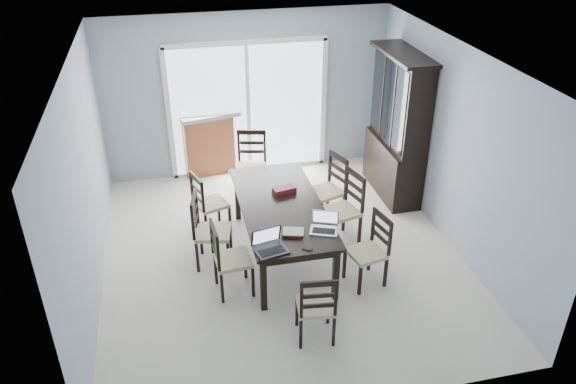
# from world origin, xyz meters

# --- Properties ---
(floor) EXTENTS (5.00, 5.00, 0.00)m
(floor) POSITION_xyz_m (0.00, 0.00, 0.00)
(floor) COLOR beige
(floor) RESTS_ON ground
(ceiling) EXTENTS (5.00, 5.00, 0.00)m
(ceiling) POSITION_xyz_m (0.00, 0.00, 2.60)
(ceiling) COLOR white
(ceiling) RESTS_ON back_wall
(back_wall) EXTENTS (4.50, 0.02, 2.60)m
(back_wall) POSITION_xyz_m (0.00, 2.50, 1.30)
(back_wall) COLOR #909EAC
(back_wall) RESTS_ON floor
(wall_left) EXTENTS (0.02, 5.00, 2.60)m
(wall_left) POSITION_xyz_m (-2.25, 0.00, 1.30)
(wall_left) COLOR #909EAC
(wall_left) RESTS_ON floor
(wall_right) EXTENTS (0.02, 5.00, 2.60)m
(wall_right) POSITION_xyz_m (2.25, 0.00, 1.30)
(wall_right) COLOR #909EAC
(wall_right) RESTS_ON floor
(balcony) EXTENTS (4.50, 2.00, 0.10)m
(balcony) POSITION_xyz_m (0.00, 3.50, -0.05)
(balcony) COLOR gray
(balcony) RESTS_ON ground
(railing) EXTENTS (4.50, 0.06, 1.10)m
(railing) POSITION_xyz_m (0.00, 4.50, 0.55)
(railing) COLOR #99999E
(railing) RESTS_ON balcony
(dining_table) EXTENTS (1.00, 2.20, 0.75)m
(dining_table) POSITION_xyz_m (0.00, 0.00, 0.67)
(dining_table) COLOR black
(dining_table) RESTS_ON floor
(china_hutch) EXTENTS (0.50, 1.38, 2.20)m
(china_hutch) POSITION_xyz_m (2.02, 1.25, 1.07)
(china_hutch) COLOR black
(china_hutch) RESTS_ON floor
(sliding_door) EXTENTS (2.52, 0.05, 2.18)m
(sliding_door) POSITION_xyz_m (0.00, 2.48, 1.09)
(sliding_door) COLOR silver
(sliding_door) RESTS_ON floor
(chair_left_near) EXTENTS (0.45, 0.44, 1.08)m
(chair_left_near) POSITION_xyz_m (-0.79, -0.60, 0.57)
(chair_left_near) COLOR black
(chair_left_near) RESTS_ON floor
(chair_left_mid) EXTENTS (0.51, 0.50, 1.12)m
(chair_left_mid) POSITION_xyz_m (-0.96, 0.03, 0.59)
(chair_left_mid) COLOR black
(chair_left_mid) RESTS_ON floor
(chair_left_far) EXTENTS (0.51, 0.50, 1.04)m
(chair_left_far) POSITION_xyz_m (-0.89, 0.73, 0.55)
(chair_left_far) COLOR black
(chair_left_far) RESTS_ON floor
(chair_right_near) EXTENTS (0.48, 0.47, 1.05)m
(chair_right_near) POSITION_xyz_m (0.94, -0.77, 0.55)
(chair_right_near) COLOR black
(chair_right_near) RESTS_ON floor
(chair_right_mid) EXTENTS (0.54, 0.53, 1.15)m
(chair_right_mid) POSITION_xyz_m (0.91, 0.14, 0.61)
(chair_right_mid) COLOR black
(chair_right_mid) RESTS_ON floor
(chair_right_far) EXTENTS (0.55, 0.54, 1.12)m
(chair_right_far) POSITION_xyz_m (0.87, 0.72, 0.59)
(chair_right_far) COLOR black
(chair_right_far) RESTS_ON floor
(chair_end_near) EXTENTS (0.42, 0.43, 1.01)m
(chair_end_near) POSITION_xyz_m (0.02, -1.62, 0.54)
(chair_end_near) COLOR black
(chair_end_near) RESTS_ON floor
(chair_end_far) EXTENTS (0.53, 0.54, 1.16)m
(chair_end_far) POSITION_xyz_m (-0.09, 1.69, 0.62)
(chair_end_far) COLOR black
(chair_end_far) RESTS_ON floor
(laptop_dark) EXTENTS (0.39, 0.31, 0.24)m
(laptop_dark) POSITION_xyz_m (-0.31, -0.96, 0.81)
(laptop_dark) COLOR black
(laptop_dark) RESTS_ON dining_table
(laptop_silver) EXTENTS (0.38, 0.32, 0.22)m
(laptop_silver) POSITION_xyz_m (0.35, -0.70, 0.80)
(laptop_silver) COLOR silver
(laptop_silver) RESTS_ON dining_table
(book_stack) EXTENTS (0.28, 0.24, 0.04)m
(book_stack) POSITION_xyz_m (-0.01, -0.67, 0.77)
(book_stack) COLOR maroon
(book_stack) RESTS_ON dining_table
(cell_phone) EXTENTS (0.11, 0.10, 0.01)m
(cell_phone) POSITION_xyz_m (0.08, -1.00, 0.76)
(cell_phone) COLOR black
(cell_phone) RESTS_ON dining_table
(game_box) EXTENTS (0.31, 0.20, 0.07)m
(game_box) POSITION_xyz_m (0.10, 0.29, 0.79)
(game_box) COLOR #511018
(game_box) RESTS_ON dining_table
(hot_tub) EXTENTS (2.32, 2.15, 1.03)m
(hot_tub) POSITION_xyz_m (-0.26, 3.35, 0.52)
(hot_tub) COLOR brown
(hot_tub) RESTS_ON balcony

